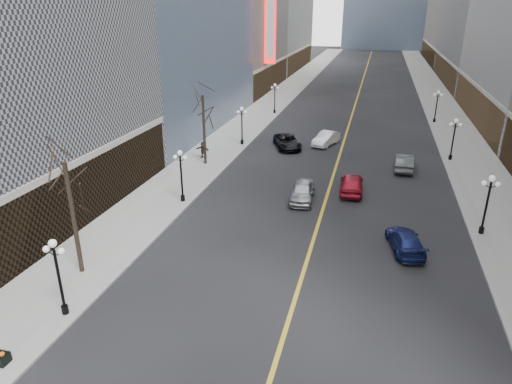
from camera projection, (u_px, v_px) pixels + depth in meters
The scene contains 20 objects.
sidewalk_east at pixel (447, 117), 68.84m from camera, with size 6.00×230.00×0.15m, color gray.
sidewalk_west at pixel (267, 108), 75.45m from camera, with size 6.00×230.00×0.15m, color gray.
lane_line at pixel (356, 101), 81.13m from camera, with size 0.25×200.00×0.02m, color gold.
streetlamp_east_1 at pixel (488, 199), 32.48m from camera, with size 1.26×0.44×4.52m.
streetlamp_east_2 at pixel (454, 135), 48.60m from camera, with size 1.26×0.44×4.52m.
streetlamp_east_3 at pixel (437, 103), 64.71m from camera, with size 1.26×0.44×4.52m.
streetlamp_west_0 at pixel (57, 270), 23.72m from camera, with size 1.26×0.44×4.52m.
streetlamp_west_1 at pixel (181, 171), 38.05m from camera, with size 1.26×0.44×4.52m.
streetlamp_west_2 at pixel (242, 122), 54.16m from camera, with size 1.26×0.44×4.52m.
streetlamp_west_3 at pixel (275, 95), 70.28m from camera, with size 1.26×0.44×4.52m.
theatre_marquee at pixel (270, 28), 80.35m from camera, with size 2.00×0.55×12.00m.
tree_west_near at pixel (67, 180), 26.44m from camera, with size 3.60×3.60×7.92m.
tree_west_far at pixel (203, 106), 46.14m from camera, with size 3.60×3.60×7.92m.
car_nb_near at pixel (302, 191), 39.28m from camera, with size 1.94×4.82×1.64m, color #9EA1A5.
car_nb_mid at pixel (326, 139), 55.09m from camera, with size 1.68×4.83×1.59m, color white.
car_nb_far at pixel (287, 142), 53.91m from camera, with size 2.58×5.60×1.56m, color black.
car_sb_near at pixel (405, 241), 31.23m from camera, with size 1.96×4.82×1.40m, color navy.
car_sb_mid at pixel (352, 183), 40.97m from camera, with size 2.02×5.01×1.71m, color maroon.
car_sb_far at pixel (404, 162), 46.73m from camera, with size 1.76×5.05×1.66m, color #464C4E.
ped_west_far at pixel (203, 150), 49.78m from camera, with size 1.73×0.50×1.87m, color #34271D.
Camera 1 is at (3.41, -3.13, 15.60)m, focal length 32.00 mm.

